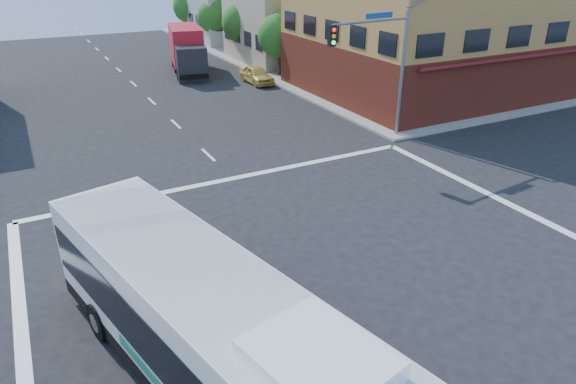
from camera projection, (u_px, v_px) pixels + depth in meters
ground at (342, 282)px, 16.91m from camera, size 120.00×120.00×0.00m
sidewalk_ne at (430, 43)px, 59.54m from camera, size 50.00×50.00×0.15m
corner_building_ne at (437, 10)px, 37.54m from camera, size 18.10×15.44×14.00m
building_east_near at (299, 11)px, 49.27m from camera, size 12.06×10.06×9.00m
signal_mast_ne at (381, 52)px, 27.07m from camera, size 7.91×1.13×8.07m
street_tree_a at (280, 33)px, 42.69m from camera, size 3.60×3.60×5.53m
street_tree_b at (243, 20)px, 49.02m from camera, size 3.80×3.80×5.79m
street_tree_c at (214, 15)px, 55.55m from camera, size 3.40×3.40×5.29m
street_tree_d at (191, 4)px, 61.77m from camera, size 4.00×4.00×6.03m
transit_bus at (219, 342)px, 11.64m from camera, size 5.63×13.18×3.82m
box_truck at (188, 51)px, 44.61m from camera, size 4.14×8.78×3.81m
parked_car at (257, 75)px, 41.58m from camera, size 1.67×4.09×1.39m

